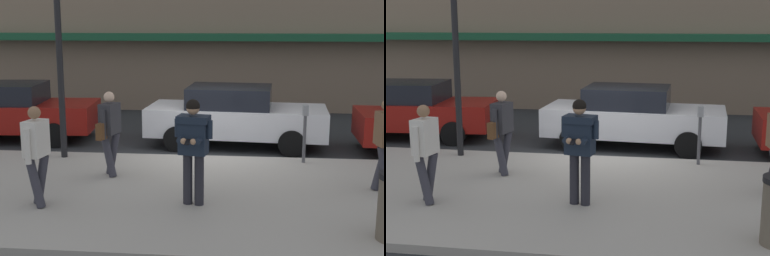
# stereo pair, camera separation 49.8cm
# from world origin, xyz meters

# --- Properties ---
(ground_plane) EXTENTS (80.00, 80.00, 0.00)m
(ground_plane) POSITION_xyz_m (0.00, 0.00, 0.00)
(ground_plane) COLOR #2B2D30
(sidewalk) EXTENTS (32.00, 5.30, 0.14)m
(sidewalk) POSITION_xyz_m (1.00, -2.85, 0.07)
(sidewalk) COLOR #A8A399
(sidewalk) RESTS_ON ground
(curb_paint_line) EXTENTS (28.00, 0.12, 0.01)m
(curb_paint_line) POSITION_xyz_m (1.00, 0.05, 0.00)
(curb_paint_line) COLOR silver
(curb_paint_line) RESTS_ON ground
(parked_sedan_near) EXTENTS (4.62, 2.18, 1.54)m
(parked_sedan_near) POSITION_xyz_m (-5.47, 1.50, 0.79)
(parked_sedan_near) COLOR maroon
(parked_sedan_near) RESTS_ON ground
(parked_sedan_mid) EXTENTS (4.62, 2.17, 1.54)m
(parked_sedan_mid) POSITION_xyz_m (0.57, 1.41, 0.79)
(parked_sedan_mid) COLOR silver
(parked_sedan_mid) RESTS_ON ground
(man_texting_on_phone) EXTENTS (0.64, 0.63, 1.81)m
(man_texting_on_phone) POSITION_xyz_m (-0.02, -3.49, 1.25)
(man_texting_on_phone) COLOR #23232B
(man_texting_on_phone) RESTS_ON sidewalk
(pedestrian_in_light_coat) EXTENTS (0.38, 0.59, 1.70)m
(pedestrian_in_light_coat) POSITION_xyz_m (-2.60, -3.81, 1.11)
(pedestrian_in_light_coat) COLOR #33333D
(pedestrian_in_light_coat) RESTS_ON sidewalk
(pedestrian_with_bag) EXTENTS (0.40, 0.71, 1.70)m
(pedestrian_with_bag) POSITION_xyz_m (-1.83, -1.98, 1.11)
(pedestrian_with_bag) COLOR #33333D
(pedestrian_with_bag) RESTS_ON sidewalk
(street_lamp_post) EXTENTS (0.36, 0.36, 4.88)m
(street_lamp_post) POSITION_xyz_m (-3.25, -0.65, 3.14)
(street_lamp_post) COLOR black
(street_lamp_post) RESTS_ON sidewalk
(parking_meter) EXTENTS (0.12, 0.18, 1.27)m
(parking_meter) POSITION_xyz_m (2.12, -0.60, 0.97)
(parking_meter) COLOR #4C4C51
(parking_meter) RESTS_ON sidewalk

